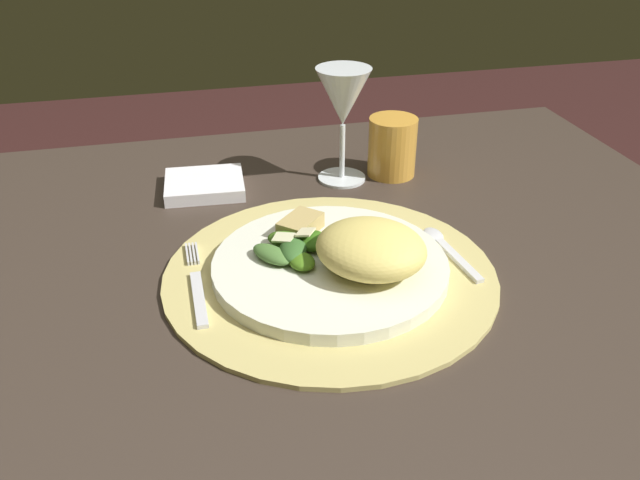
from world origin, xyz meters
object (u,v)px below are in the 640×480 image
(dinner_plate, at_px, (330,266))
(amber_tumbler, at_px, (392,147))
(fork, at_px, (197,286))
(dining_table, at_px, (294,382))
(napkin, at_px, (205,185))
(spoon, at_px, (443,245))
(wine_glass, at_px, (343,101))

(dinner_plate, bearing_deg, amber_tumbler, 57.77)
(dinner_plate, xyz_separation_m, fork, (-0.15, 0.00, -0.01))
(dining_table, xyz_separation_m, napkin, (-0.08, 0.23, 0.19))
(spoon, bearing_deg, dinner_plate, -171.48)
(dining_table, bearing_deg, amber_tumbler, 47.90)
(dinner_plate, xyz_separation_m, wine_glass, (0.08, 0.25, 0.11))
(wine_glass, bearing_deg, napkin, 177.56)
(dinner_plate, relative_size, amber_tumbler, 3.06)
(dinner_plate, bearing_deg, spoon, 8.52)
(dinner_plate, distance_m, fork, 0.15)
(amber_tumbler, bearing_deg, spoon, -92.60)
(napkin, bearing_deg, dinner_plate, -65.01)
(dining_table, relative_size, fork, 6.99)
(dinner_plate, distance_m, napkin, 0.29)
(fork, xyz_separation_m, wine_glass, (0.23, 0.25, 0.11))
(spoon, relative_size, wine_glass, 0.77)
(napkin, bearing_deg, spoon, -41.40)
(fork, relative_size, spoon, 1.30)
(dining_table, xyz_separation_m, spoon, (0.19, -0.01, 0.19))
(spoon, relative_size, amber_tumbler, 1.46)
(wine_glass, height_order, amber_tumbler, wine_glass)
(dining_table, height_order, amber_tumbler, amber_tumbler)
(dinner_plate, xyz_separation_m, spoon, (0.15, 0.02, -0.01))
(napkin, bearing_deg, amber_tumbler, -1.63)
(dinner_plate, bearing_deg, wine_glass, 72.02)
(fork, distance_m, wine_glass, 0.36)
(dinner_plate, bearing_deg, napkin, 114.99)
(dining_table, bearing_deg, napkin, 109.81)
(fork, bearing_deg, wine_glass, 46.94)
(dining_table, relative_size, spoon, 9.11)
(wine_glass, relative_size, amber_tumbler, 1.90)
(napkin, xyz_separation_m, wine_glass, (0.20, -0.01, 0.11))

